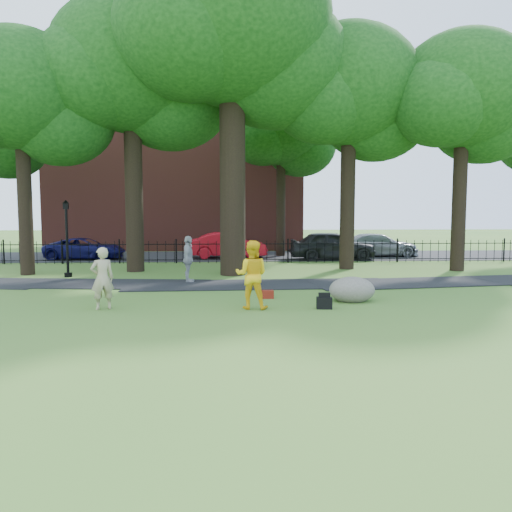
{
  "coord_description": "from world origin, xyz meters",
  "views": [
    {
      "loc": [
        -0.09,
        -14.71,
        2.78
      ],
      "look_at": [
        0.76,
        2.0,
        1.27
      ],
      "focal_mm": 35.0,
      "sensor_mm": 36.0,
      "label": 1
    }
  ],
  "objects": [
    {
      "name": "tree_row",
      "position": [
        0.52,
        8.4,
        8.15
      ],
      "size": [
        26.82,
        7.96,
        12.42
      ],
      "color": "black",
      "rests_on": "ground"
    },
    {
      "name": "woman",
      "position": [
        -3.72,
        -0.54,
        0.89
      ],
      "size": [
        0.76,
        0.65,
        1.77
      ],
      "primitive_type": "imported",
      "rotation": [
        0.0,
        0.0,
        3.56
      ],
      "color": "tan",
      "rests_on": "ground"
    },
    {
      "name": "street",
      "position": [
        0.0,
        16.0,
        0.0
      ],
      "size": [
        80.0,
        7.0,
        0.02
      ],
      "primitive_type": "cube",
      "color": "black",
      "rests_on": "ground"
    },
    {
      "name": "grey_car",
      "position": [
        5.73,
        13.5,
        0.83
      ],
      "size": [
        4.89,
        2.04,
        1.66
      ],
      "primitive_type": "imported",
      "rotation": [
        0.0,
        0.0,
        1.55
      ],
      "color": "black",
      "rests_on": "ground"
    },
    {
      "name": "navy_van",
      "position": [
        -8.46,
        14.34,
        0.62
      ],
      "size": [
        4.51,
        2.14,
        1.24
      ],
      "primitive_type": "imported",
      "rotation": [
        0.0,
        0.0,
        1.55
      ],
      "color": "#0E0E47",
      "rests_on": "ground"
    },
    {
      "name": "backpack",
      "position": [
        2.57,
        -0.78,
        0.17
      ],
      "size": [
        0.47,
        0.32,
        0.33
      ],
      "primitive_type": "cube",
      "rotation": [
        0.0,
        0.0,
        -0.11
      ],
      "color": "black",
      "rests_on": "ground"
    },
    {
      "name": "ground",
      "position": [
        0.0,
        0.0,
        0.0
      ],
      "size": [
        120.0,
        120.0,
        0.0
      ],
      "primitive_type": "plane",
      "color": "#3F7027",
      "rests_on": "ground"
    },
    {
      "name": "iron_fence",
      "position": [
        0.0,
        12.0,
        0.6
      ],
      "size": [
        44.0,
        0.04,
        1.2
      ],
      "color": "black",
      "rests_on": "ground"
    },
    {
      "name": "red_bag",
      "position": [
        1.08,
        0.99,
        0.13
      ],
      "size": [
        0.38,
        0.25,
        0.26
      ],
      "primitive_type": "cube",
      "rotation": [
        0.0,
        0.0,
        0.04
      ],
      "color": "maroon",
      "rests_on": "ground"
    },
    {
      "name": "silver_car",
      "position": [
        9.0,
        15.45,
        0.7
      ],
      "size": [
        4.84,
        1.99,
        1.4
      ],
      "primitive_type": "imported",
      "rotation": [
        0.0,
        0.0,
        1.58
      ],
      "color": "gray",
      "rests_on": "ground"
    },
    {
      "name": "lamppost",
      "position": [
        -6.98,
        6.64,
        1.59
      ],
      "size": [
        0.32,
        0.32,
        3.24
      ],
      "rotation": [
        0.0,
        0.0,
        0.07
      ],
      "color": "black",
      "rests_on": "ground"
    },
    {
      "name": "pedestrian",
      "position": [
        -1.74,
        4.69,
        0.91
      ],
      "size": [
        0.48,
        1.08,
        1.82
      ],
      "primitive_type": "imported",
      "rotation": [
        0.0,
        0.0,
        1.6
      ],
      "color": "#9B9CA0",
      "rests_on": "ground"
    },
    {
      "name": "big_tree",
      "position": [
        0.13,
        7.09,
        10.14
      ],
      "size": [
        10.08,
        8.61,
        14.37
      ],
      "color": "black",
      "rests_on": "ground"
    },
    {
      "name": "brick_building",
      "position": [
        -4.0,
        24.0,
        6.0
      ],
      "size": [
        18.0,
        8.0,
        12.0
      ],
      "primitive_type": "cube",
      "color": "brown",
      "rests_on": "ground"
    },
    {
      "name": "red_sedan",
      "position": [
        -0.28,
        14.88,
        0.76
      ],
      "size": [
        4.72,
        1.97,
        1.52
      ],
      "primitive_type": "imported",
      "rotation": [
        0.0,
        0.0,
        1.65
      ],
      "color": "red",
      "rests_on": "ground"
    },
    {
      "name": "footpath",
      "position": [
        1.0,
        3.9,
        0.0
      ],
      "size": [
        36.07,
        3.85,
        0.03
      ],
      "primitive_type": "cube",
      "rotation": [
        0.0,
        0.0,
        0.03
      ],
      "color": "black",
      "rests_on": "ground"
    },
    {
      "name": "boulder",
      "position": [
        3.64,
        0.34,
        0.41
      ],
      "size": [
        1.53,
        1.23,
        0.83
      ],
      "primitive_type": "ellipsoid",
      "rotation": [
        0.0,
        0.0,
        0.13
      ],
      "color": "#6B6959",
      "rests_on": "ground"
    },
    {
      "name": "man",
      "position": [
        0.5,
        -0.66,
        0.98
      ],
      "size": [
        1.07,
        0.9,
        1.95
      ],
      "primitive_type": "imported",
      "rotation": [
        0.0,
        0.0,
        2.96
      ],
      "color": "yellow",
      "rests_on": "ground"
    }
  ]
}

